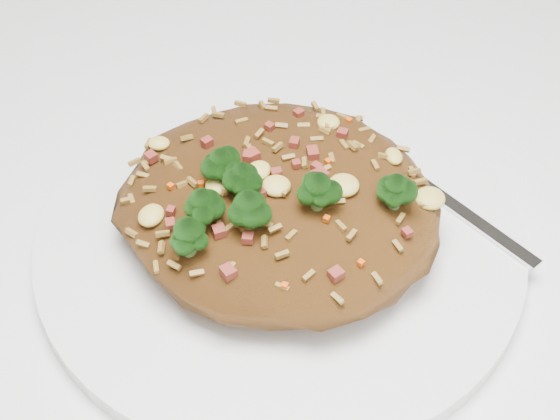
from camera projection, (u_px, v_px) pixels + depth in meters
The scene contains 4 objects.
dining_table at pixel (275, 293), 0.56m from camera, with size 1.20×0.80×0.75m.
plate at pixel (280, 235), 0.47m from camera, with size 0.29×0.29×0.01m, color white.
fried_rice at pixel (279, 195), 0.44m from camera, with size 0.19×0.17×0.06m.
fork at pixel (439, 196), 0.48m from camera, with size 0.15×0.09×0.00m.
Camera 1 is at (0.11, -0.32, 1.11)m, focal length 50.00 mm.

